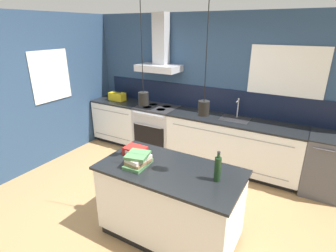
{
  "coord_description": "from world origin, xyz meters",
  "views": [
    {
      "loc": [
        1.68,
        -2.41,
        2.36
      ],
      "look_at": [
        -0.03,
        0.58,
        1.05
      ],
      "focal_mm": 28.0,
      "sensor_mm": 36.0,
      "label": 1
    }
  ],
  "objects_px": {
    "red_supply_box": "(135,151)",
    "dishwasher": "(326,165)",
    "oven_range": "(157,129)",
    "yellow_toolbox": "(117,96)",
    "book_stack": "(138,160)",
    "bottle_on_island": "(218,169)"
  },
  "relations": [
    {
      "from": "dishwasher",
      "to": "yellow_toolbox",
      "type": "height_order",
      "value": "yellow_toolbox"
    },
    {
      "from": "yellow_toolbox",
      "to": "bottle_on_island",
      "type": "bearing_deg",
      "value": -33.29
    },
    {
      "from": "book_stack",
      "to": "red_supply_box",
      "type": "bearing_deg",
      "value": 133.07
    },
    {
      "from": "oven_range",
      "to": "yellow_toolbox",
      "type": "height_order",
      "value": "yellow_toolbox"
    },
    {
      "from": "oven_range",
      "to": "red_supply_box",
      "type": "bearing_deg",
      "value": -65.3
    },
    {
      "from": "oven_range",
      "to": "bottle_on_island",
      "type": "relative_size",
      "value": 2.82
    },
    {
      "from": "oven_range",
      "to": "bottle_on_island",
      "type": "height_order",
      "value": "bottle_on_island"
    },
    {
      "from": "oven_range",
      "to": "red_supply_box",
      "type": "distance_m",
      "value": 2.07
    },
    {
      "from": "book_stack",
      "to": "yellow_toolbox",
      "type": "relative_size",
      "value": 0.97
    },
    {
      "from": "yellow_toolbox",
      "to": "book_stack",
      "type": "bearing_deg",
      "value": -45.33
    },
    {
      "from": "bottle_on_island",
      "to": "book_stack",
      "type": "height_order",
      "value": "bottle_on_island"
    },
    {
      "from": "book_stack",
      "to": "yellow_toolbox",
      "type": "height_order",
      "value": "yellow_toolbox"
    },
    {
      "from": "oven_range",
      "to": "dishwasher",
      "type": "xyz_separation_m",
      "value": [
        2.93,
        0.0,
        0.0
      ]
    },
    {
      "from": "dishwasher",
      "to": "bottle_on_island",
      "type": "height_order",
      "value": "bottle_on_island"
    },
    {
      "from": "red_supply_box",
      "to": "dishwasher",
      "type": "bearing_deg",
      "value": 41.2
    },
    {
      "from": "dishwasher",
      "to": "red_supply_box",
      "type": "bearing_deg",
      "value": -138.8
    },
    {
      "from": "oven_range",
      "to": "book_stack",
      "type": "xyz_separation_m",
      "value": [
        1.04,
        -2.03,
        0.53
      ]
    },
    {
      "from": "yellow_toolbox",
      "to": "dishwasher",
      "type": "bearing_deg",
      "value": -0.0
    },
    {
      "from": "oven_range",
      "to": "yellow_toolbox",
      "type": "xyz_separation_m",
      "value": [
        -0.98,
        0.0,
        0.54
      ]
    },
    {
      "from": "oven_range",
      "to": "dishwasher",
      "type": "relative_size",
      "value": 1.0
    },
    {
      "from": "dishwasher",
      "to": "yellow_toolbox",
      "type": "distance_m",
      "value": 3.94
    },
    {
      "from": "book_stack",
      "to": "red_supply_box",
      "type": "relative_size",
      "value": 1.29
    }
  ]
}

